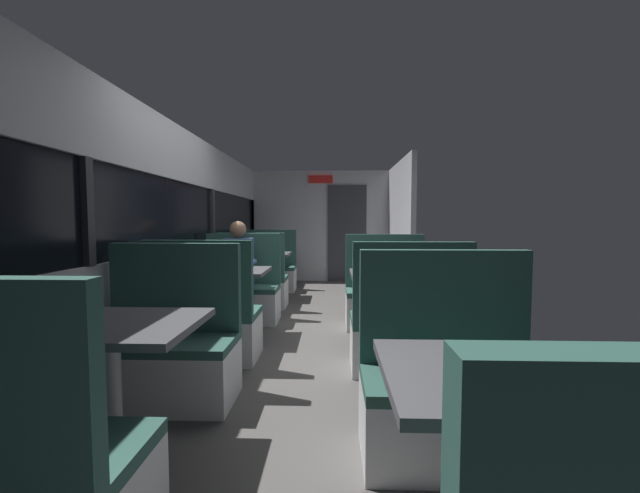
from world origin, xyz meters
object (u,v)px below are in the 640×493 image
object	(u,v)px
dining_table_mid_window	(225,279)
dining_table_front_aisle	(511,398)
bench_near_window_facing_entry	(168,354)
bench_mid_window_facing_entry	(241,295)
coffee_cup_primary	(254,249)
bench_rear_aisle_facing_entry	(386,299)
bench_far_window_facing_entry	(269,272)
bench_mid_window_facing_end	(205,324)
dining_table_rear_aisle	(395,283)
bench_front_aisle_facing_entry	(450,396)
bench_far_window_facing_end	(254,285)
dining_table_far_window	(262,259)
seated_passenger	(239,280)
dining_table_near_window	(110,341)
bench_rear_aisle_facing_end	(408,333)

from	to	relation	value
dining_table_mid_window	dining_table_front_aisle	xyz separation A→B (m)	(1.79, -2.79, 0.00)
dining_table_front_aisle	dining_table_mid_window	bearing A→B (deg)	122.67
bench_near_window_facing_entry	bench_mid_window_facing_entry	distance (m)	2.19
coffee_cup_primary	bench_rear_aisle_facing_entry	bearing A→B (deg)	-43.61
bench_mid_window_facing_entry	bench_rear_aisle_facing_entry	world-z (taller)	same
bench_far_window_facing_entry	coffee_cup_primary	xyz separation A→B (m)	(-0.16, -0.53, 0.46)
bench_mid_window_facing_end	bench_mid_window_facing_entry	bearing A→B (deg)	90.00
dining_table_mid_window	dining_table_front_aisle	bearing A→B (deg)	-57.33
dining_table_rear_aisle	dining_table_mid_window	bearing A→B (deg)	173.62
bench_mid_window_facing_entry	bench_far_window_facing_entry	world-z (taller)	same
bench_near_window_facing_entry	bench_front_aisle_facing_entry	xyz separation A→B (m)	(1.79, -0.60, 0.00)
coffee_cup_primary	bench_front_aisle_facing_entry	bearing A→B (deg)	-66.32
bench_far_window_facing_end	dining_table_front_aisle	xyz separation A→B (m)	(1.79, -4.28, 0.31)
dining_table_far_window	dining_table_rear_aisle	bearing A→B (deg)	-53.19
bench_mid_window_facing_end	seated_passenger	bearing A→B (deg)	90.00
bench_rear_aisle_facing_entry	dining_table_near_window	bearing A→B (deg)	-123.63
bench_mid_window_facing_end	dining_table_far_window	distance (m)	2.91
bench_far_window_facing_end	coffee_cup_primary	world-z (taller)	bench_far_window_facing_end
bench_near_window_facing_entry	dining_table_front_aisle	bearing A→B (deg)	-35.98
bench_far_window_facing_end	seated_passenger	bearing A→B (deg)	-90.00
bench_front_aisle_facing_entry	dining_table_rear_aisle	bearing A→B (deg)	90.00
dining_table_near_window	bench_front_aisle_facing_entry	bearing A→B (deg)	3.18
dining_table_front_aisle	bench_rear_aisle_facing_entry	world-z (taller)	bench_rear_aisle_facing_entry
bench_mid_window_facing_entry	dining_table_far_window	xyz separation A→B (m)	(0.00, 1.49, 0.31)
dining_table_mid_window	bench_mid_window_facing_end	size ratio (longest dim) A/B	0.82
dining_table_mid_window	dining_table_rear_aisle	size ratio (longest dim) A/B	1.00
dining_table_near_window	bench_far_window_facing_end	size ratio (longest dim) A/B	0.82
bench_far_window_facing_end	dining_table_rear_aisle	distance (m)	2.48
bench_far_window_facing_end	seated_passenger	distance (m)	0.89
bench_front_aisle_facing_entry	bench_rear_aisle_facing_entry	world-z (taller)	same
bench_near_window_facing_entry	bench_far_window_facing_end	bearing A→B (deg)	90.00
dining_table_front_aisle	bench_rear_aisle_facing_end	xyz separation A→B (m)	(0.00, 1.89, -0.31)
dining_table_near_window	bench_rear_aisle_facing_end	distance (m)	2.23
dining_table_far_window	bench_near_window_facing_entry	bearing A→B (deg)	-90.00
bench_rear_aisle_facing_entry	coffee_cup_primary	xyz separation A→B (m)	(-1.95, 1.86, 0.46)
bench_near_window_facing_entry	bench_mid_window_facing_end	world-z (taller)	same
bench_rear_aisle_facing_end	dining_table_mid_window	bearing A→B (deg)	153.32
bench_mid_window_facing_entry	dining_table_rear_aisle	world-z (taller)	bench_mid_window_facing_entry
bench_mid_window_facing_entry	bench_rear_aisle_facing_end	xyz separation A→B (m)	(1.79, -1.60, 0.00)
dining_table_mid_window	coffee_cup_primary	world-z (taller)	coffee_cup_primary
dining_table_far_window	bench_rear_aisle_facing_end	bearing A→B (deg)	-59.93
dining_table_front_aisle	seated_passenger	xyz separation A→B (m)	(-1.79, 3.42, -0.10)
dining_table_front_aisle	bench_rear_aisle_facing_end	bearing A→B (deg)	90.00
bench_mid_window_facing_end	bench_rear_aisle_facing_end	bearing A→B (deg)	-6.38
dining_table_far_window	dining_table_front_aisle	distance (m)	5.30
dining_table_near_window	bench_near_window_facing_entry	size ratio (longest dim) A/B	0.82
dining_table_far_window	bench_front_aisle_facing_entry	size ratio (longest dim) A/B	0.82
dining_table_near_window	bench_mid_window_facing_end	xyz separation A→B (m)	(0.00, 1.49, -0.31)
dining_table_mid_window	bench_mid_window_facing_end	xyz separation A→B (m)	(0.00, -0.70, -0.31)
bench_rear_aisle_facing_end	dining_table_far_window	bearing A→B (deg)	120.07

